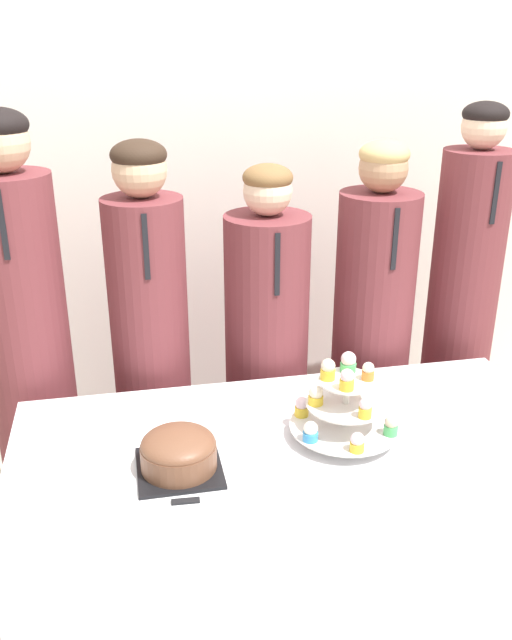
# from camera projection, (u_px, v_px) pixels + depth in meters

# --- Properties ---
(wall_back) EXTENTS (9.00, 0.06, 2.70)m
(wall_back) POSITION_uv_depth(u_px,v_px,m) (228.00, 159.00, 2.84)
(wall_back) COLOR silver
(wall_back) RESTS_ON ground_plane
(table) EXTENTS (1.68, 0.70, 0.71)m
(table) POSITION_uv_depth(u_px,v_px,m) (289.00, 525.00, 2.20)
(table) COLOR white
(table) RESTS_ON ground_plane
(round_cake) EXTENTS (0.23, 0.23, 0.12)m
(round_cake) POSITION_uv_depth(u_px,v_px,m) (179.00, 451.00, 1.86)
(round_cake) COLOR black
(round_cake) RESTS_ON table
(cake_knife) EXTENTS (0.25, 0.03, 0.01)m
(cake_knife) POSITION_uv_depth(u_px,v_px,m) (203.00, 500.00, 1.75)
(cake_knife) COLOR silver
(cake_knife) RESTS_ON table
(cupcake_stand) EXTENTS (0.33, 0.33, 0.26)m
(cupcake_stand) POSITION_uv_depth(u_px,v_px,m) (345.00, 404.00, 1.99)
(cupcake_stand) COLOR silver
(cupcake_stand) RESTS_ON table
(student_0) EXTENTS (0.30, 0.30, 1.63)m
(student_0) POSITION_uv_depth(u_px,v_px,m) (30.00, 356.00, 2.39)
(student_0) COLOR brown
(student_0) RESTS_ON ground_plane
(student_1) EXTENTS (0.28, 0.29, 1.52)m
(student_1) POSITION_uv_depth(u_px,v_px,m) (152.00, 358.00, 2.49)
(student_1) COLOR brown
(student_1) RESTS_ON ground_plane
(student_2) EXTENTS (0.31, 0.32, 1.42)m
(student_2) POSITION_uv_depth(u_px,v_px,m) (267.00, 363.00, 2.60)
(student_2) COLOR brown
(student_2) RESTS_ON ground_plane
(student_3) EXTENTS (0.30, 0.31, 1.49)m
(student_3) POSITION_uv_depth(u_px,v_px,m) (371.00, 345.00, 2.66)
(student_3) COLOR brown
(student_3) RESTS_ON ground_plane
(student_4) EXTENTS (0.27, 0.27, 1.62)m
(student_4) POSITION_uv_depth(u_px,v_px,m) (459.00, 322.00, 2.70)
(student_4) COLOR brown
(student_4) RESTS_ON ground_plane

